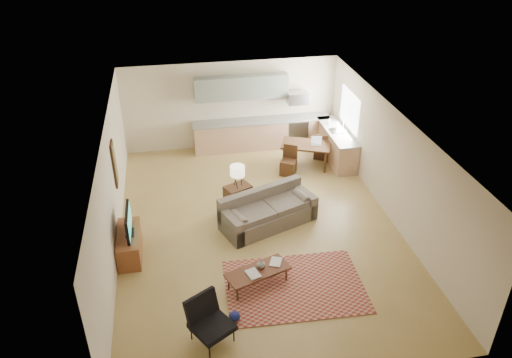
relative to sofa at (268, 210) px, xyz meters
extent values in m
plane|color=#A18448|center=(-0.26, -0.05, -0.42)|extent=(9.00, 9.00, 0.00)
plane|color=white|center=(-0.26, -0.05, 2.28)|extent=(9.00, 9.00, 0.00)
plane|color=beige|center=(-0.26, 4.45, 0.93)|extent=(6.50, 0.00, 6.50)
plane|color=beige|center=(-0.26, -4.55, 0.93)|extent=(6.50, 0.00, 6.50)
plane|color=beige|center=(-3.51, -0.05, 0.93)|extent=(0.00, 9.00, 9.00)
plane|color=beige|center=(2.99, -0.05, 0.93)|extent=(0.00, 9.00, 9.00)
cube|color=#A5A8AD|center=(1.74, 4.13, 0.03)|extent=(0.62, 0.62, 0.90)
cube|color=#A5A8AD|center=(1.74, 4.15, 1.13)|extent=(0.62, 0.40, 0.35)
cube|color=gray|center=(0.04, 4.28, 1.53)|extent=(2.80, 0.34, 0.70)
cube|color=white|center=(2.97, 2.95, 1.13)|extent=(0.02, 1.40, 1.05)
cube|color=maroon|center=(0.08, -2.26, -0.40)|extent=(2.88, 2.05, 0.02)
imported|color=#9B1007|center=(-0.88, -2.22, -0.01)|extent=(0.42, 0.46, 0.03)
imported|color=navy|center=(-0.34, -1.86, -0.01)|extent=(0.44, 0.47, 0.02)
imported|color=black|center=(-0.57, -1.99, 0.07)|extent=(0.18, 0.18, 0.18)
imported|color=beige|center=(2.57, 3.45, 0.60)|extent=(0.12, 0.12, 0.19)
camera|label=1|loc=(-2.09, -9.68, 6.65)|focal=35.00mm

